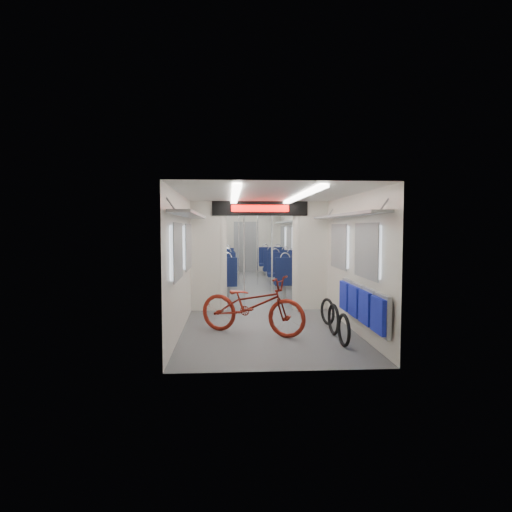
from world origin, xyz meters
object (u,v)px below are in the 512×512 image
Objects in this scene: seat_bay_near_left at (218,273)px; stanchion_near_left at (244,255)px; bike_hoop_b at (334,321)px; seat_bay_near_right at (288,272)px; bicycle at (252,305)px; seat_bay_far_right at (275,262)px; bike_hoop_a at (344,332)px; bike_hoop_c at (327,313)px; seat_bay_far_left at (221,263)px; stanchion_near_right at (272,255)px; flip_bench at (361,304)px; stanchion_far_left at (239,248)px; stanchion_far_right at (258,247)px.

stanchion_near_left reaches higher than seat_bay_near_left.
seat_bay_near_right is at bearing 91.37° from bike_hoop_b.
bicycle is 0.81× the size of seat_bay_far_right.
bike_hoop_b is at bearing 88.12° from bike_hoop_a.
bike_hoop_c is 7.48m from seat_bay_far_left.
seat_bay_near_right is at bearing 11.05° from bicycle.
seat_bay_near_left is at bearing 110.77° from bike_hoop_a.
stanchion_near_right is (-0.63, -1.80, 0.58)m from seat_bay_near_right.
stanchion_near_left reaches higher than bike_hoop_c.
stanchion_near_right is (-1.05, 3.17, 0.57)m from flip_bench.
bike_hoop_a is 0.21× the size of stanchion_near_right.
seat_bay_far_right reaches higher than bike_hoop_a.
stanchion_far_right is at bearing 5.96° from stanchion_far_left.
bike_hoop_b is 7.94m from seat_bay_far_right.
seat_bay_near_right is (-0.17, 3.79, 0.35)m from bike_hoop_c.
flip_bench is 0.93× the size of stanchion_near_right.
seat_bay_near_left is 3.96m from seat_bay_far_right.
bike_hoop_a is 0.21× the size of stanchion_near_left.
stanchion_far_right is (-0.79, 6.98, 0.93)m from bike_hoop_a.
seat_bay_near_right is at bearing -68.15° from stanchion_far_right.
seat_bay_far_left is (-0.65, 7.76, 0.07)m from bicycle.
stanchion_near_left is (0.61, -1.84, 0.58)m from seat_bay_near_left.
flip_bench is 0.93× the size of stanchion_far_left.
bike_hoop_a is 3.69m from stanchion_near_left.
seat_bay_near_right is 0.98× the size of stanchion_far_left.
seat_bay_near_left is at bearing 114.98° from flip_bench.
seat_bay_near_left reaches higher than bicycle.
seat_bay_far_left is at bearing 125.48° from stanchion_far_right.
stanchion_far_right is at bearing -54.52° from seat_bay_far_left.
stanchion_far_right is at bearing -113.11° from seat_bay_far_right.
flip_bench is at bearing -85.18° from seat_bay_near_right.
seat_bay_near_left is 1.94m from stanchion_far_left.
stanchion_far_right reaches higher than flip_bench.
stanchion_near_right is at bearing -109.26° from seat_bay_near_right.
flip_bench is 8.67m from seat_bay_far_left.
seat_bay_near_right is 0.99× the size of seat_bay_far_right.
seat_bay_near_left reaches higher than seat_bay_far_right.
seat_bay_near_left is 1.00× the size of stanchion_far_right.
bike_hoop_c is 2.34m from stanchion_near_right.
stanchion_near_right is 1.00× the size of stanchion_far_right.
seat_bay_near_left is (-0.65, 4.31, 0.09)m from bicycle.
bicycle is 0.85× the size of seat_bay_far_left.
seat_bay_near_right is at bearing 92.64° from bike_hoop_c.
bike_hoop_b is at bearing 123.75° from flip_bench.
bicycle is 0.80× the size of seat_bay_near_left.
seat_bay_near_left is at bearing 113.98° from bike_hoop_b.
seat_bay_far_right is 2.23m from stanchion_far_left.
bike_hoop_c is at bearing 84.62° from bike_hoop_b.
bike_hoop_c is 4.27m from seat_bay_near_left.
stanchion_far_left is (-1.29, -1.72, 0.58)m from seat_bay_far_right.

